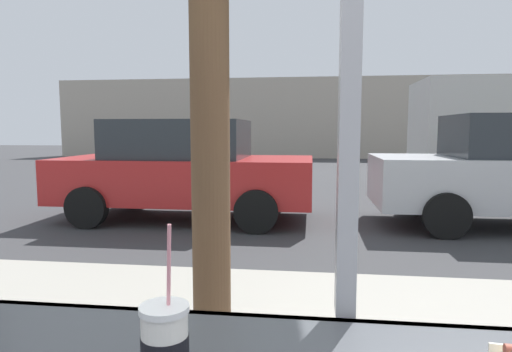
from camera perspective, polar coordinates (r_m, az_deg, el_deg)
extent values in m
plane|color=#38383A|center=(9.16, 7.72, -3.36)|extent=(60.00, 60.00, 0.00)
cube|color=#2A2C30|center=(1.17, 11.68, -18.41)|extent=(2.20, 0.02, 0.02)
cube|color=#9E9EA3|center=(1.16, 12.34, 20.32)|extent=(0.05, 0.08, 1.52)
cube|color=#A89E8E|center=(23.55, 7.51, 7.50)|extent=(28.00, 1.20, 4.20)
cylinder|color=white|center=(0.88, -11.79, -21.33)|extent=(0.09, 0.09, 0.14)
cylinder|color=black|center=(0.87, -11.80, -20.91)|extent=(0.09, 0.09, 0.04)
cylinder|color=black|center=(0.85, -11.89, -17.24)|extent=(0.08, 0.08, 0.01)
cylinder|color=white|center=(0.84, -11.91, -16.61)|extent=(0.09, 0.09, 0.01)
cylinder|color=pink|center=(0.81, -11.33, -12.69)|extent=(0.03, 0.04, 0.20)
cube|color=red|center=(7.37, -9.14, -0.37)|extent=(4.18, 1.78, 0.71)
cube|color=#282D33|center=(7.35, -9.95, 4.80)|extent=(2.17, 1.57, 0.62)
cylinder|color=black|center=(8.04, 1.62, -2.31)|extent=(0.64, 0.18, 0.64)
cylinder|color=black|center=(6.29, 0.03, -4.66)|extent=(0.64, 0.18, 0.64)
cylinder|color=black|center=(8.68, -15.67, -1.92)|extent=(0.64, 0.18, 0.64)
cylinder|color=black|center=(7.09, -21.27, -3.85)|extent=(0.64, 0.18, 0.64)
cylinder|color=black|center=(8.18, 20.22, -2.54)|extent=(0.64, 0.18, 0.64)
cylinder|color=black|center=(6.54, 23.60, -4.76)|extent=(0.64, 0.18, 0.64)
cylinder|color=black|center=(13.31, 25.88, 0.97)|extent=(0.90, 0.24, 0.90)
cylinder|color=black|center=(11.25, 29.43, -0.03)|extent=(0.90, 0.24, 0.90)
cylinder|color=brown|center=(2.53, -6.01, 6.20)|extent=(0.23, 0.23, 2.69)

